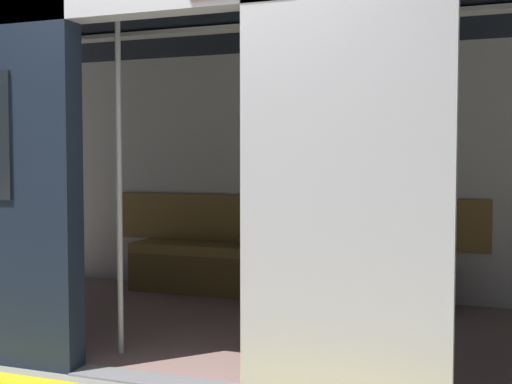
% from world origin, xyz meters
% --- Properties ---
extents(ground_plane, '(60.00, 60.00, 0.00)m').
position_xyz_m(ground_plane, '(0.00, 0.00, 0.00)').
color(ground_plane, gray).
extents(train_car, '(6.40, 2.77, 2.35)m').
position_xyz_m(train_car, '(0.08, -1.23, 1.56)').
color(train_car, silver).
rests_on(train_car, ground_plane).
extents(bench_seat, '(2.90, 0.44, 0.45)m').
position_xyz_m(bench_seat, '(0.00, -2.26, 0.35)').
color(bench_seat, olive).
rests_on(bench_seat, ground_plane).
extents(person_seated, '(0.55, 0.70, 1.18)m').
position_xyz_m(person_seated, '(-0.31, -2.20, 0.67)').
color(person_seated, '#4C8CC6').
rests_on(person_seated, ground_plane).
extents(handbag, '(0.26, 0.15, 0.17)m').
position_xyz_m(handbag, '(-0.72, -2.30, 0.54)').
color(handbag, black).
rests_on(handbag, bench_seat).
extents(book, '(0.18, 0.24, 0.03)m').
position_xyz_m(book, '(0.12, -2.31, 0.47)').
color(book, '#33723F').
rests_on(book, bench_seat).
extents(grab_pole_door, '(0.04, 0.04, 2.21)m').
position_xyz_m(grab_pole_door, '(0.47, -0.38, 1.11)').
color(grab_pole_door, silver).
rests_on(grab_pole_door, ground_plane).
extents(grab_pole_far, '(0.04, 0.04, 2.21)m').
position_xyz_m(grab_pole_far, '(-0.47, -0.39, 1.11)').
color(grab_pole_far, silver).
rests_on(grab_pole_far, ground_plane).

